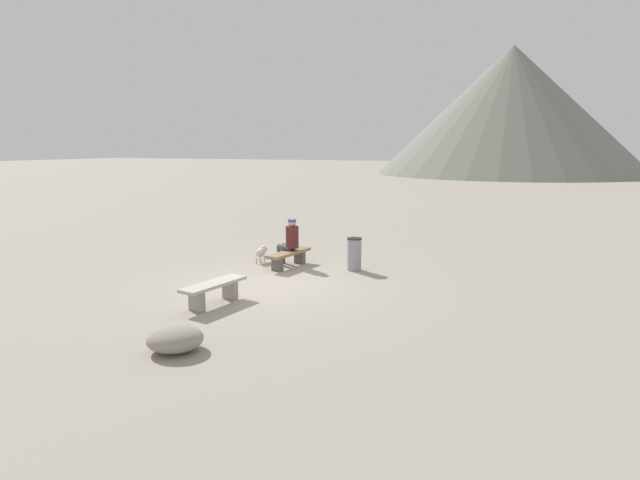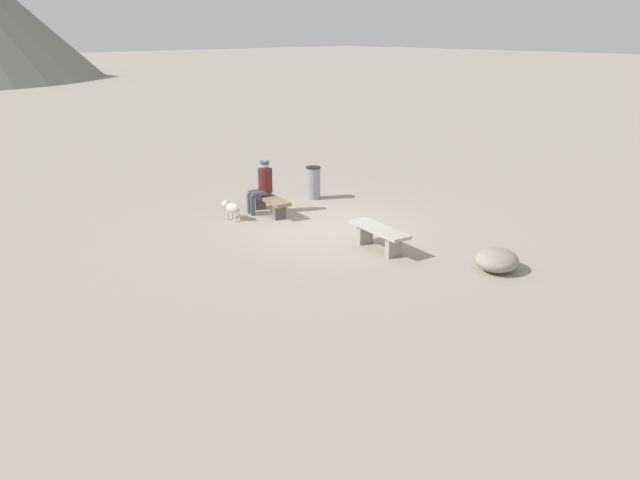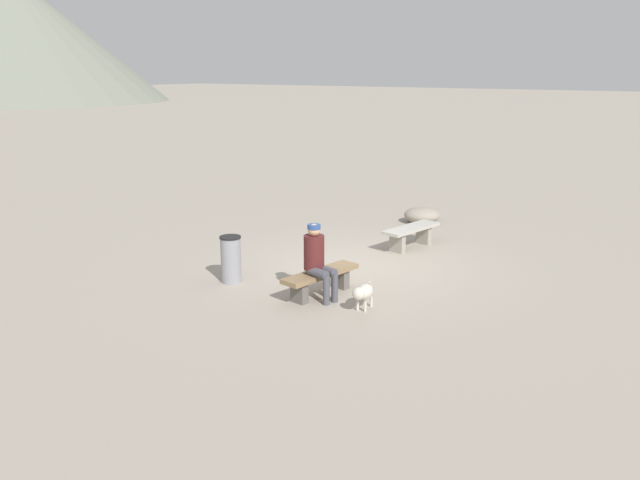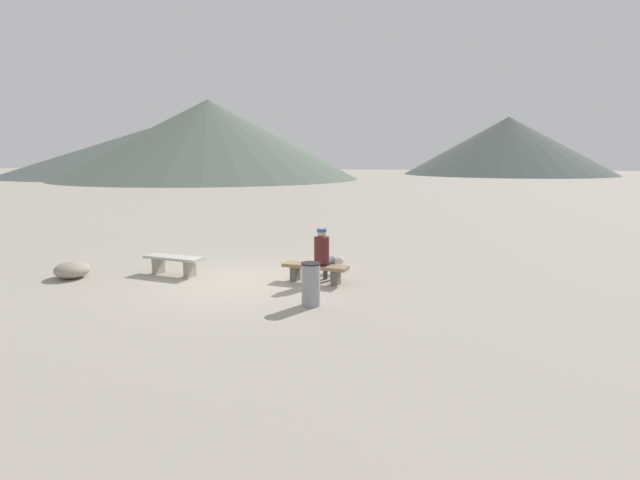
# 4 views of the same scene
# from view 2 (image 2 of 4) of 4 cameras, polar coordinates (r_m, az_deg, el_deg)

# --- Properties ---
(ground) EXTENTS (210.00, 210.00, 0.06)m
(ground) POSITION_cam_2_polar(r_m,az_deg,el_deg) (14.10, 0.68, 1.08)
(ground) COLOR #9E9384
(bench_left) EXTENTS (1.58, 0.70, 0.47)m
(bench_left) POSITION_cam_2_polar(r_m,az_deg,el_deg) (12.60, 5.43, 0.52)
(bench_left) COLOR gray
(bench_left) RESTS_ON ground
(bench_right) EXTENTS (1.59, 0.65, 0.42)m
(bench_right) POSITION_cam_2_polar(r_m,az_deg,el_deg) (15.09, -4.71, 3.54)
(bench_right) COLOR #605B56
(bench_right) RESTS_ON ground
(seated_person) EXTENTS (0.43, 0.64, 1.28)m
(seated_person) POSITION_cam_2_polar(r_m,az_deg,el_deg) (15.10, -5.30, 5.20)
(seated_person) COLOR #511E1E
(seated_person) RESTS_ON ground
(dog) EXTENTS (0.65, 0.28, 0.44)m
(dog) POSITION_cam_2_polar(r_m,az_deg,el_deg) (14.72, -8.14, 2.97)
(dog) COLOR beige
(dog) RESTS_ON ground
(trash_bin) EXTENTS (0.39, 0.39, 0.85)m
(trash_bin) POSITION_cam_2_polar(r_m,az_deg,el_deg) (16.37, -0.61, 5.28)
(trash_bin) COLOR gray
(trash_bin) RESTS_ON ground
(boulder) EXTENTS (1.09, 1.13, 0.39)m
(boulder) POSITION_cam_2_polar(r_m,az_deg,el_deg) (11.99, 15.92, -1.79)
(boulder) COLOR gray
(boulder) RESTS_ON ground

